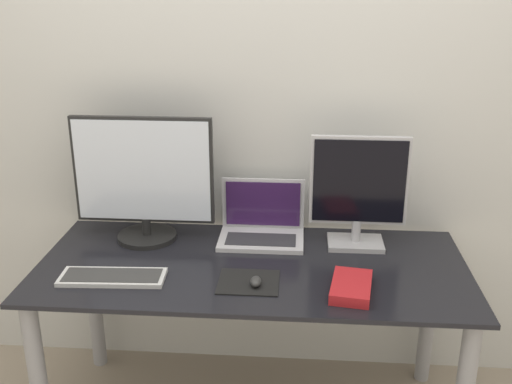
# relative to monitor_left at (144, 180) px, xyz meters

# --- Properties ---
(wall_back) EXTENTS (7.00, 0.05, 2.50)m
(wall_back) POSITION_rel_monitor_left_xyz_m (0.46, 0.23, 0.29)
(wall_back) COLOR silver
(wall_back) RESTS_ON ground_plane
(desk) EXTENTS (1.63, 0.73, 0.71)m
(desk) POSITION_rel_monitor_left_xyz_m (0.46, -0.20, -0.39)
(desk) COLOR black
(desk) RESTS_ON ground_plane
(monitor_left) EXTENTS (0.57, 0.24, 0.52)m
(monitor_left) POSITION_rel_monitor_left_xyz_m (0.00, 0.00, 0.00)
(monitor_left) COLOR black
(monitor_left) RESTS_ON desk
(monitor_right) EXTENTS (0.38, 0.16, 0.46)m
(monitor_right) POSITION_rel_monitor_left_xyz_m (0.86, 0.00, -0.02)
(monitor_right) COLOR #B2B2B7
(monitor_right) RESTS_ON desk
(laptop) EXTENTS (0.35, 0.23, 0.24)m
(laptop) POSITION_rel_monitor_left_xyz_m (0.48, 0.04, -0.20)
(laptop) COLOR silver
(laptop) RESTS_ON desk
(keyboard) EXTENTS (0.39, 0.15, 0.02)m
(keyboard) POSITION_rel_monitor_left_xyz_m (-0.04, -0.36, -0.25)
(keyboard) COLOR silver
(keyboard) RESTS_ON desk
(mousepad) EXTENTS (0.22, 0.19, 0.00)m
(mousepad) POSITION_rel_monitor_left_xyz_m (0.45, -0.35, -0.25)
(mousepad) COLOR black
(mousepad) RESTS_ON desk
(mouse) EXTENTS (0.04, 0.06, 0.03)m
(mouse) POSITION_rel_monitor_left_xyz_m (0.48, -0.38, -0.24)
(mouse) COLOR #333333
(mouse) RESTS_ON mousepad
(book) EXTENTS (0.17, 0.24, 0.04)m
(book) POSITION_rel_monitor_left_xyz_m (0.82, -0.39, -0.24)
(book) COLOR red
(book) RESTS_ON desk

